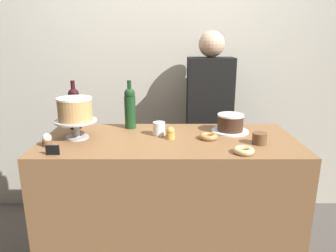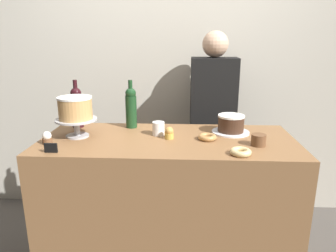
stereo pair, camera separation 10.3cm
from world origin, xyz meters
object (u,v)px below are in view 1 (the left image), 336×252
Objects in this scene: white_layer_cake at (74,109)px; wine_bottle_dark_red at (73,108)px; wine_bottle_green at (129,107)px; coffee_cup_ceramic at (158,129)px; cupcake_caramel at (169,133)px; chocolate_round_cake at (229,122)px; donut_maple at (207,136)px; cake_stand_pedestal at (75,126)px; cookie_stack at (258,138)px; barista_figure at (207,127)px; price_sign_chalkboard at (51,150)px; cupcake_vanilla at (46,140)px; donut_glazed at (243,150)px.

white_layer_cake is 0.63× the size of wine_bottle_dark_red.
wine_bottle_green is 0.28m from coffee_cup_ceramic.
wine_bottle_green reaches higher than cupcake_caramel.
chocolate_round_cake reaches higher than donut_maple.
cookie_stack is (1.09, -0.11, -0.05)m from cake_stand_pedestal.
chocolate_round_cake is 1.04m from wine_bottle_dark_red.
barista_figure is at bearing 104.74° from cookie_stack.
coffee_cup_ceramic is at bearing -15.52° from wine_bottle_dark_red.
cupcake_caramel is 1.06× the size of price_sign_chalkboard.
cookie_stack is at bearing -17.86° from donut_maple.
donut_maple is (-0.16, -0.15, -0.05)m from chocolate_round_cake.
cupcake_vanilla is at bearing -139.42° from wine_bottle_green.
barista_figure reaches higher than price_sign_chalkboard.
barista_figure is at bearing 35.69° from white_layer_cake.
wine_bottle_dark_red is at bearing 175.25° from chocolate_round_cake.
cupcake_caramel is at bearing 23.57° from price_sign_chalkboard.
cake_stand_pedestal is 0.20m from cupcake_vanilla.
donut_maple is at bearing -1.07° from cake_stand_pedestal.
wine_bottle_green is at bearing 171.89° from chocolate_round_cake.
donut_glazed is at bearing -15.12° from white_layer_cake.
wine_bottle_green reaches higher than donut_maple.
donut_maple is at bearing -25.99° from wine_bottle_green.
cookie_stack is 1.20× the size of price_sign_chalkboard.
price_sign_chalkboard is (-0.35, -0.51, -0.12)m from wine_bottle_green.
cupcake_vanilla is at bearing -162.18° from coffee_cup_ceramic.
wine_bottle_dark_red is at bearing 107.32° from white_layer_cake.
wine_bottle_dark_red is 4.65× the size of price_sign_chalkboard.
coffee_cup_ceramic reaches higher than price_sign_chalkboard.
cookie_stack is 1.15m from price_sign_chalkboard.
cupcake_caramel is 0.66× the size of donut_maple.
white_layer_cake is 0.24m from wine_bottle_dark_red.
donut_glazed is 0.20m from cookie_stack.
donut_maple is 1.33× the size of cookie_stack.
barista_figure is at bearing 94.47° from donut_glazed.
barista_figure is (0.89, 0.64, -0.30)m from white_layer_cake.
white_layer_cake reaches higher than cupcake_vanilla.
chocolate_round_cake is 0.47m from coffee_cup_ceramic.
price_sign_chalkboard is at bearing -162.73° from donut_maple.
wine_bottle_green is 0.86m from cookie_stack.
wine_bottle_green is at bearing 138.53° from cupcake_caramel.
coffee_cup_ceramic is at bearing 144.95° from donut_glazed.
coffee_cup_ceramic is at bearing 7.19° from cake_stand_pedestal.
barista_figure reaches higher than cookie_stack.
chocolate_round_cake reaches higher than cookie_stack.
cake_stand_pedestal is at bearing 174.41° from cookie_stack.
cupcake_vanilla reaches higher than cookie_stack.
cupcake_vanilla is (-0.13, -0.14, -0.15)m from white_layer_cake.
cupcake_vanilla is at bearing -178.44° from cookie_stack.
cupcake_vanilla is 0.16m from price_sign_chalkboard.
donut_glazed is at bearing -15.12° from cake_stand_pedestal.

